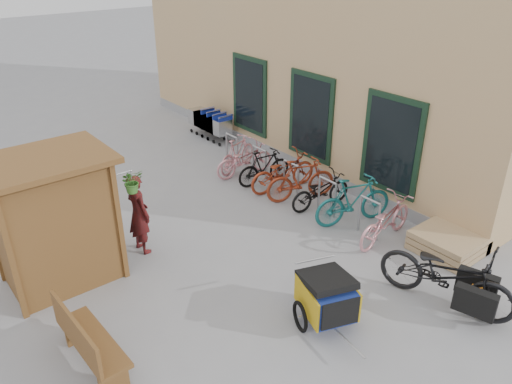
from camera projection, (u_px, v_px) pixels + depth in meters
ground at (285, 276)px, 9.26m from camera, size 80.00×80.00×0.00m
building at (353, 21)px, 14.44m from camera, size 6.07×13.00×7.00m
kiosk at (47, 206)px, 8.45m from camera, size 2.49×1.65×2.40m
bike_rack at (291, 176)px, 11.98m from camera, size 0.05×5.35×0.86m
pallet_stack at (446, 244)px, 9.86m from camera, size 1.00×1.20×0.40m
bench at (87, 341)px, 7.05m from camera, size 0.52×1.58×1.00m
shopping_carts at (210, 121)px, 15.50m from camera, size 0.53×1.77×0.94m
child_trailer at (327, 296)px, 7.90m from camera, size 1.08×1.66×0.96m
cargo_bike at (448, 275)px, 8.29m from camera, size 1.35×2.40×1.19m
person_kiosk at (139, 214)px, 9.68m from camera, size 0.45×0.64×1.65m
bike_0 at (385, 220)px, 10.18m from camera, size 1.83×0.82×0.93m
bike_1 at (353, 201)px, 10.77m from camera, size 1.90×1.06×1.10m
bike_2 at (321, 191)px, 11.48m from camera, size 1.66×0.77×0.84m
bike_3 at (301, 180)px, 11.77m from camera, size 1.80×1.04×1.04m
bike_4 at (283, 171)px, 12.29m from camera, size 1.90×0.87×0.96m
bike_5 at (264, 167)px, 12.59m from camera, size 1.54×0.61×0.90m
bike_6 at (244, 160)px, 13.06m from camera, size 1.72×0.76×0.87m
bike_7 at (238, 154)px, 13.35m from camera, size 1.60×0.91×0.93m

